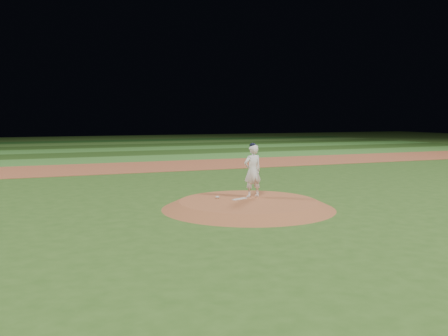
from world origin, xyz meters
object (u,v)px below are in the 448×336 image
Objects in this scene: pitchers_mound at (248,205)px; pitching_rubber at (240,199)px; rosin_bag at (217,197)px; pitcher_on_mound at (253,171)px.

pitchers_mound is 0.39m from pitching_rubber.
pitcher_on_mound is at bearing -10.34° from rosin_bag.
pitcher_on_mound is (1.17, -0.21, 0.85)m from rosin_bag.
rosin_bag is 0.08× the size of pitcher_on_mound.
rosin_bag is at bearing 131.73° from pitchers_mound.
pitchers_mound is 1.26m from pitcher_on_mound.
pitchers_mound is at bearing -84.33° from pitching_rubber.
rosin_bag is (-0.58, 0.49, 0.02)m from pitching_rubber.
pitcher_on_mound reaches higher than pitchers_mound.
pitcher_on_mound is (0.44, 0.60, 1.01)m from pitchers_mound.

